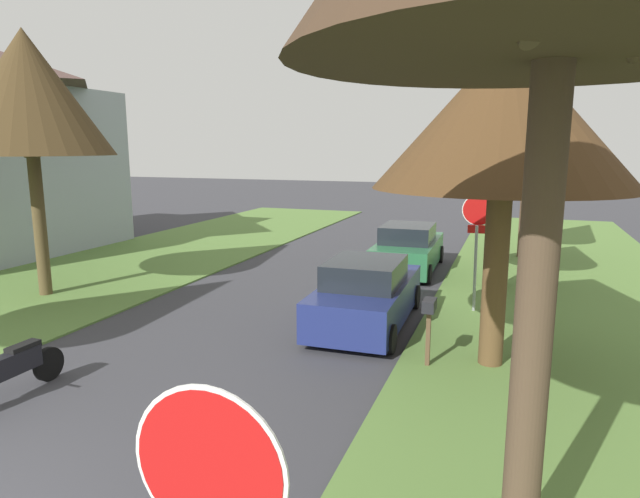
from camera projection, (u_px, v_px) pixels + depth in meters
stop_sign_far at (478, 227)px, 13.27m from camera, size 0.81×0.64×2.93m
street_tree_right_mid_a at (505, 116)px, 9.53m from camera, size 4.58×4.58×5.89m
street_tree_right_mid_b at (511, 130)px, 15.20m from camera, size 3.21×3.21×5.82m
street_tree_right_far at (532, 106)px, 19.40m from camera, size 2.91×2.91×7.46m
street_tree_left_mid_a at (27, 93)px, 14.24m from camera, size 4.25×4.25×7.04m
parked_sedan_navy at (367, 295)px, 12.62m from camera, size 2.03×4.44×1.57m
parked_sedan_green at (408, 249)px, 18.18m from camera, size 2.03×4.44×1.57m
parked_motorcycle at (13, 369)px, 8.99m from camera, size 0.60×2.05×0.97m
curbside_mailbox at (429, 313)px, 10.09m from camera, size 0.22×0.44×1.27m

